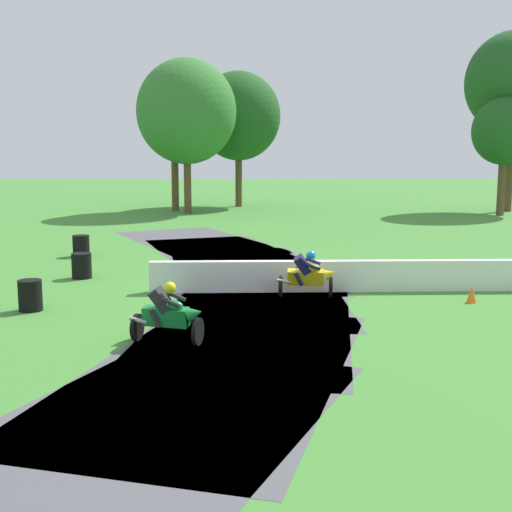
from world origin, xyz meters
TOP-DOWN VIEW (x-y plane):
  - ground_plane at (0.00, 0.00)m, footprint 120.00×120.00m
  - track_asphalt at (-1.02, -0.02)m, footprint 9.40×30.79m
  - safety_barrier at (5.81, 0.14)m, footprint 17.86×0.73m
  - motorcycle_lead_green at (-1.95, -5.27)m, footprint 1.70×1.04m
  - motorcycle_chase_yellow at (1.40, -0.81)m, footprint 1.70×0.86m
  - tire_stack_mid_a at (-5.86, -2.25)m, footprint 0.61×0.61m
  - tire_stack_mid_b at (-5.57, 2.06)m, footprint 0.62×0.62m
  - tire_stack_far at (-6.61, 6.32)m, footprint 0.63×0.63m
  - traffic_cone at (5.77, -1.42)m, footprint 0.28×0.28m
  - tree_far_left at (-4.00, 22.36)m, footprint 5.89×5.89m
  - tree_mid_rise at (14.31, 20.86)m, footprint 3.68×3.68m
  - tree_behind_barrier at (-1.02, 26.56)m, footprint 5.46×5.46m
  - tree_distant at (-4.89, 23.61)m, footprint 3.70×3.70m

SIDE VIEW (x-z plane):
  - ground_plane at x=0.00m, z-range 0.00..0.00m
  - track_asphalt at x=-1.02m, z-range 0.00..0.01m
  - traffic_cone at x=5.77m, z-range 0.00..0.44m
  - tire_stack_far at x=-6.61m, z-range 0.00..0.80m
  - tire_stack_mid_a at x=-5.86m, z-range 0.00..0.80m
  - tire_stack_mid_b at x=-5.57m, z-range 0.00..0.80m
  - safety_barrier at x=5.81m, z-range 0.00..0.90m
  - motorcycle_chase_yellow at x=1.40m, z-range -0.07..1.36m
  - motorcycle_lead_green at x=-1.95m, z-range -0.05..1.37m
  - tree_mid_rise at x=14.31m, z-range 1.42..8.21m
  - tree_distant at x=-4.89m, z-range 1.79..9.36m
  - tree_behind_barrier at x=-1.02m, z-range 1.49..10.24m
  - tree_far_left at x=-4.00m, z-range 1.44..10.54m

